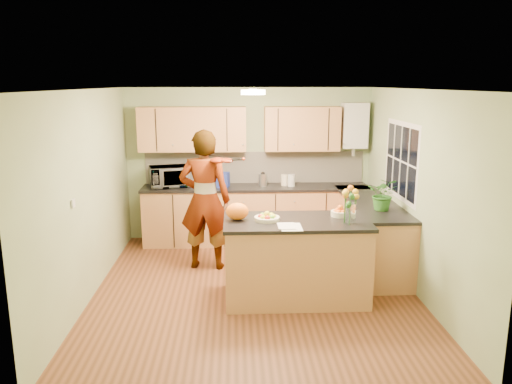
{
  "coord_description": "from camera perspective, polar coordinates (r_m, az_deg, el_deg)",
  "views": [
    {
      "loc": [
        -0.24,
        -5.91,
        2.58
      ],
      "look_at": [
        0.04,
        0.5,
        1.16
      ],
      "focal_mm": 35.0,
      "sensor_mm": 36.0,
      "label": 1
    }
  ],
  "objects": [
    {
      "name": "window_right",
      "position": [
        6.96,
        16.24,
        3.44
      ],
      "size": [
        0.01,
        1.3,
        1.05
      ],
      "color": "silver",
      "rests_on": "wall_right"
    },
    {
      "name": "papers",
      "position": [
        5.62,
        4.02,
        -4.0
      ],
      "size": [
        0.24,
        0.32,
        0.01
      ],
      "primitive_type": "cube",
      "color": "white",
      "rests_on": "peninsula_island"
    },
    {
      "name": "splashback",
      "position": [
        8.27,
        -0.13,
        2.84
      ],
      "size": [
        3.6,
        0.02,
        0.52
      ],
      "primitive_type": "cube",
      "color": "beige",
      "rests_on": "back_counter"
    },
    {
      "name": "wall_left",
      "position": [
        6.31,
        -18.66,
        -0.38
      ],
      "size": [
        0.02,
        4.5,
        2.5
      ],
      "primitive_type": "cube",
      "color": "gray",
      "rests_on": "floor"
    },
    {
      "name": "boiler",
      "position": [
        8.26,
        11.16,
        7.47
      ],
      "size": [
        0.4,
        0.3,
        0.86
      ],
      "color": "silver",
      "rests_on": "wall_back"
    },
    {
      "name": "orange_bowl",
      "position": [
        6.14,
        9.6,
        -2.24
      ],
      "size": [
        0.23,
        0.23,
        0.13
      ],
      "color": "beige",
      "rests_on": "peninsula_island"
    },
    {
      "name": "floor",
      "position": [
        6.46,
        -0.19,
        -11.11
      ],
      "size": [
        4.5,
        4.5,
        0.0
      ],
      "primitive_type": "plane",
      "color": "#532F17",
      "rests_on": "ground"
    },
    {
      "name": "orange_bag",
      "position": [
        5.89,
        -2.16,
        -2.22
      ],
      "size": [
        0.31,
        0.27,
        0.2
      ],
      "primitive_type": "ellipsoid",
      "rotation": [
        0.0,
        0.0,
        0.18
      ],
      "color": "orange",
      "rests_on": "peninsula_island"
    },
    {
      "name": "violin",
      "position": [
        6.62,
        -4.35,
        3.63
      ],
      "size": [
        0.59,
        0.51,
        0.15
      ],
      "primitive_type": null,
      "rotation": [
        0.17,
        0.0,
        -0.61
      ],
      "color": "#541705",
      "rests_on": "violinist"
    },
    {
      "name": "right_counter",
      "position": [
        7.34,
        12.94,
        -4.57
      ],
      "size": [
        0.62,
        2.24,
        0.94
      ],
      "color": "#BC794B",
      "rests_on": "floor"
    },
    {
      "name": "peninsula_island",
      "position": [
        6.07,
        4.58,
        -7.69
      ],
      "size": [
        1.72,
        0.88,
        0.99
      ],
      "color": "#BC794B",
      "rests_on": "floor"
    },
    {
      "name": "wall_right",
      "position": [
        6.46,
        17.82,
        -0.04
      ],
      "size": [
        0.02,
        4.5,
        2.5
      ],
      "primitive_type": "cube",
      "color": "gray",
      "rests_on": "floor"
    },
    {
      "name": "microwave",
      "position": [
        8.08,
        -9.89,
        1.75
      ],
      "size": [
        0.68,
        0.54,
        0.33
      ],
      "primitive_type": "imported",
      "rotation": [
        0.0,
        0.0,
        0.26
      ],
      "color": "silver",
      "rests_on": "back_counter"
    },
    {
      "name": "blue_box",
      "position": [
        8.0,
        -4.15,
        1.42
      ],
      "size": [
        0.32,
        0.26,
        0.23
      ],
      "primitive_type": "cube",
      "rotation": [
        0.0,
        0.0,
        -0.19
      ],
      "color": "navy",
      "rests_on": "back_counter"
    },
    {
      "name": "back_counter",
      "position": [
        8.15,
        -0.05,
        -2.56
      ],
      "size": [
        3.64,
        0.62,
        0.94
      ],
      "color": "#BC794B",
      "rests_on": "floor"
    },
    {
      "name": "upper_cabinets",
      "position": [
        8.03,
        -2.07,
        7.22
      ],
      "size": [
        3.2,
        0.34,
        0.7
      ],
      "color": "#BC794B",
      "rests_on": "wall_back"
    },
    {
      "name": "light_switch",
      "position": [
        5.74,
        -20.17,
        -1.22
      ],
      "size": [
        0.02,
        0.09,
        0.09
      ],
      "primitive_type": "cube",
      "color": "silver",
      "rests_on": "wall_left"
    },
    {
      "name": "potted_plant",
      "position": [
        6.69,
        14.38,
        -0.22
      ],
      "size": [
        0.49,
        0.46,
        0.43
      ],
      "primitive_type": "imported",
      "rotation": [
        0.0,
        0.0,
        -0.38
      ],
      "color": "#2B6822",
      "rests_on": "right_counter"
    },
    {
      "name": "jar_white",
      "position": [
        8.05,
        4.05,
        1.33
      ],
      "size": [
        0.12,
        0.12,
        0.19
      ],
      "primitive_type": "cylinder",
      "rotation": [
        0.0,
        0.0,
        0.03
      ],
      "color": "silver",
      "rests_on": "back_counter"
    },
    {
      "name": "wall_front",
      "position": [
        3.9,
        1.14,
        -7.47
      ],
      "size": [
        4.0,
        0.02,
        2.5
      ],
      "primitive_type": "cube",
      "color": "gray",
      "rests_on": "floor"
    },
    {
      "name": "ceiling_lamp",
      "position": [
        6.22,
        -0.32,
        11.35
      ],
      "size": [
        0.3,
        0.3,
        0.07
      ],
      "color": "#FFEABF",
      "rests_on": "ceiling"
    },
    {
      "name": "jar_cream",
      "position": [
        8.1,
        3.27,
        1.38
      ],
      "size": [
        0.15,
        0.15,
        0.18
      ],
      "primitive_type": "cylinder",
      "rotation": [
        0.0,
        0.0,
        -0.39
      ],
      "color": "beige",
      "rests_on": "back_counter"
    },
    {
      "name": "kettle",
      "position": [
        8.04,
        0.8,
        1.47
      ],
      "size": [
        0.14,
        0.14,
        0.27
      ],
      "rotation": [
        0.0,
        0.0,
        -0.38
      ],
      "color": "silver",
      "rests_on": "back_counter"
    },
    {
      "name": "ceiling",
      "position": [
        5.92,
        -0.21,
        11.67
      ],
      "size": [
        4.0,
        4.5,
        0.02
      ],
      "primitive_type": "cube",
      "color": "white",
      "rests_on": "wall_back"
    },
    {
      "name": "wall_back",
      "position": [
        8.27,
        -0.83,
        3.19
      ],
      "size": [
        4.0,
        0.02,
        2.5
      ],
      "primitive_type": "cube",
      "color": "gray",
      "rests_on": "floor"
    },
    {
      "name": "fruit_dish",
      "position": [
        5.87,
        1.27,
        -2.86
      ],
      "size": [
        0.3,
        0.3,
        0.1
      ],
      "color": "beige",
      "rests_on": "peninsula_island"
    },
    {
      "name": "violinist",
      "position": [
        6.95,
        -5.86,
        -0.91
      ],
      "size": [
        0.77,
        0.56,
        1.96
      ],
      "primitive_type": "imported",
      "rotation": [
        0.0,
        0.0,
        3.01
      ],
      "color": "tan",
      "rests_on": "floor"
    },
    {
      "name": "flower_vase",
      "position": [
        5.77,
        10.86,
        -0.27
      ],
      "size": [
        0.28,
        0.28,
        0.52
      ],
      "rotation": [
        0.0,
        0.0,
        -0.07
      ],
      "color": "silver",
      "rests_on": "peninsula_island"
    }
  ]
}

